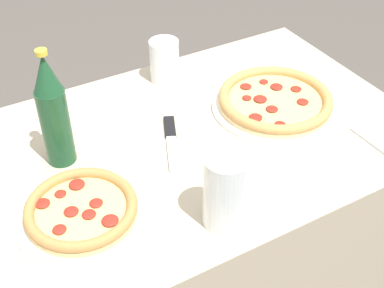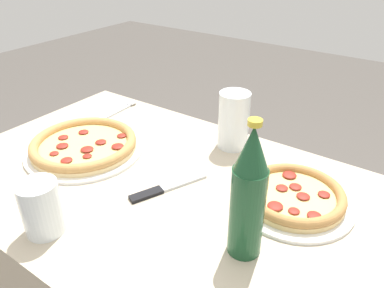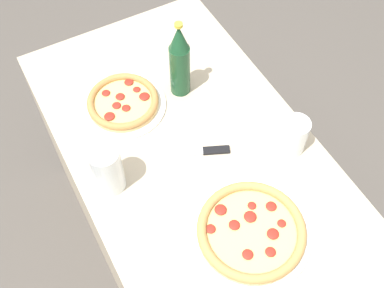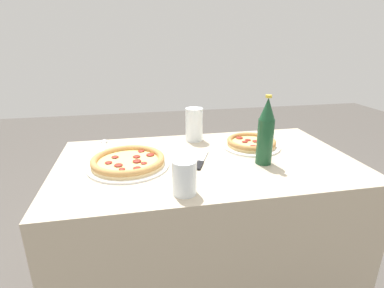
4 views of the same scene
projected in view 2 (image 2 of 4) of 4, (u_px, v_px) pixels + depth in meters
The scene contains 7 objects.
pizza_salami at pixel (294, 196), 0.82m from camera, with size 0.26×0.26×0.04m.
pizza_margherita at pixel (84, 145), 1.01m from camera, with size 0.31×0.31×0.04m.
glass_lemonade at pixel (42, 210), 0.73m from camera, with size 0.08×0.08×0.11m.
glass_water at pixel (235, 124), 1.01m from camera, with size 0.08×0.08×0.16m.
beer_bottle at pixel (248, 194), 0.64m from camera, with size 0.06×0.06×0.27m.
knife at pixel (165, 188), 0.87m from camera, with size 0.10×0.19×0.01m.
spoon at pixel (123, 107), 1.26m from camera, with size 0.03×0.17×0.01m.
Camera 2 is at (-0.43, 0.55, 1.27)m, focal length 35.00 mm.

